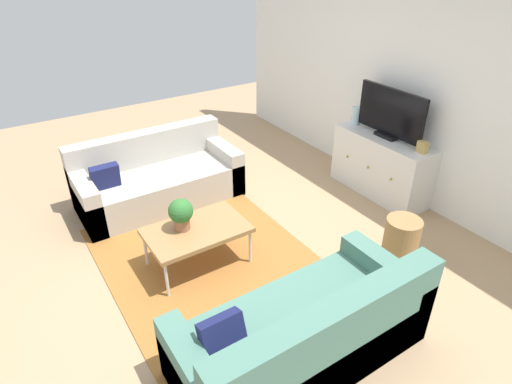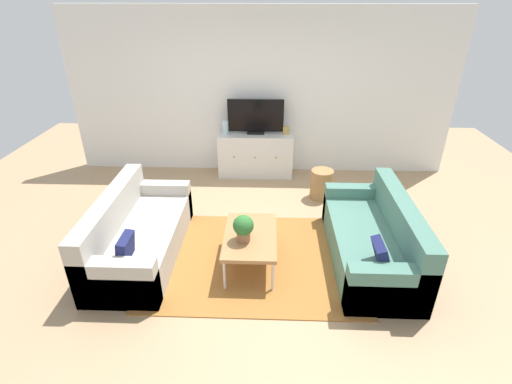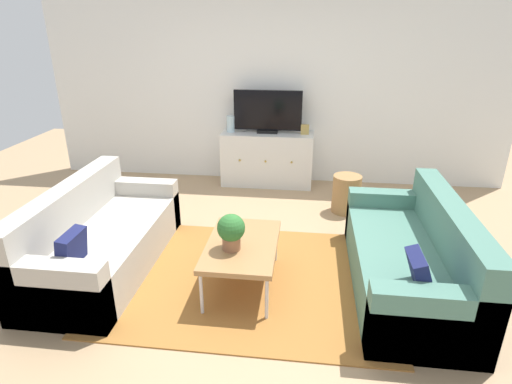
% 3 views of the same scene
% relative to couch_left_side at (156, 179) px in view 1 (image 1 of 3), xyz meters
% --- Properties ---
extents(ground_plane, '(10.00, 10.00, 0.00)m').
position_rel_couch_left_side_xyz_m(ground_plane, '(1.44, 0.10, -0.27)').
color(ground_plane, tan).
extents(wall_back, '(6.40, 0.12, 2.70)m').
position_rel_couch_left_side_xyz_m(wall_back, '(1.44, 2.65, 1.08)').
color(wall_back, white).
rests_on(wall_back, ground_plane).
extents(area_rug, '(2.50, 1.90, 0.01)m').
position_rel_couch_left_side_xyz_m(area_rug, '(1.44, -0.05, -0.26)').
color(area_rug, '#9E662D').
rests_on(area_rug, ground_plane).
extents(couch_left_side, '(0.85, 1.88, 0.79)m').
position_rel_couch_left_side_xyz_m(couch_left_side, '(0.00, 0.00, 0.00)').
color(couch_left_side, '#B2ADA3').
rests_on(couch_left_side, ground_plane).
extents(couch_right_side, '(0.85, 1.88, 0.79)m').
position_rel_couch_left_side_xyz_m(couch_right_side, '(2.87, 0.00, 0.00)').
color(couch_right_side, '#4C7A6B').
rests_on(couch_right_side, ground_plane).
extents(coffee_table, '(0.59, 0.94, 0.42)m').
position_rel_couch_left_side_xyz_m(coffee_table, '(1.39, -0.14, 0.12)').
color(coffee_table, '#A37547').
rests_on(coffee_table, ground_plane).
extents(potted_plant, '(0.23, 0.23, 0.31)m').
position_rel_couch_left_side_xyz_m(potted_plant, '(1.33, -0.25, 0.33)').
color(potted_plant, '#936042').
rests_on(potted_plant, coffee_table).
extents(tv_console, '(1.26, 0.47, 0.74)m').
position_rel_couch_left_side_xyz_m(tv_console, '(1.36, 2.37, 0.10)').
color(tv_console, silver).
rests_on(tv_console, ground_plane).
extents(flat_screen_tv, '(0.92, 0.16, 0.58)m').
position_rel_couch_left_side_xyz_m(flat_screen_tv, '(1.36, 2.39, 0.76)').
color(flat_screen_tv, black).
rests_on(flat_screen_tv, tv_console).
extents(glass_vase, '(0.11, 0.11, 0.22)m').
position_rel_couch_left_side_xyz_m(glass_vase, '(0.85, 2.37, 0.59)').
color(glass_vase, silver).
rests_on(glass_vase, tv_console).
extents(mantel_clock, '(0.11, 0.07, 0.13)m').
position_rel_couch_left_side_xyz_m(mantel_clock, '(1.87, 2.37, 0.54)').
color(mantel_clock, tan).
rests_on(mantel_clock, tv_console).
extents(wicker_basket, '(0.34, 0.34, 0.46)m').
position_rel_couch_left_side_xyz_m(wicker_basket, '(2.41, 1.55, -0.04)').
color(wicker_basket, '#9E7547').
rests_on(wicker_basket, ground_plane).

